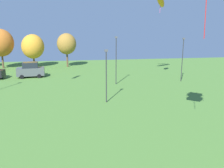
% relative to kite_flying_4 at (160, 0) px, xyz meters
% --- Properties ---
extents(kite_flying_4, '(2.81, 3.79, 2.85)m').
position_rel_kite_flying_4_xyz_m(kite_flying_4, '(0.00, 0.00, 0.00)').
color(kite_flying_4, orange).
extents(parked_car_second_from_left, '(4.47, 2.33, 2.52)m').
position_rel_kite_flying_4_xyz_m(parked_car_second_from_left, '(-19.52, 6.39, -10.57)').
color(parked_car_second_from_left, '#4C5156').
rests_on(parked_car_second_from_left, ground).
extents(light_post_0, '(0.36, 0.20, 6.85)m').
position_rel_kite_flying_4_xyz_m(light_post_0, '(-6.43, -0.56, -7.97)').
color(light_post_0, '#2D2D33').
rests_on(light_post_0, ground).
extents(light_post_1, '(0.36, 0.20, 5.84)m').
position_rel_kite_flying_4_xyz_m(light_post_1, '(-8.96, -8.83, -8.49)').
color(light_post_1, '#2D2D33').
rests_on(light_post_1, ground).
extents(light_post_2, '(0.36, 0.20, 6.58)m').
position_rel_kite_flying_4_xyz_m(light_post_2, '(3.75, -0.32, -8.11)').
color(light_post_2, '#2D2D33').
rests_on(light_post_2, ground).
extents(treeline_tree_1, '(4.93, 4.93, 7.79)m').
position_rel_kite_flying_4_xyz_m(treeline_tree_1, '(-26.59, 16.49, -6.73)').
color(treeline_tree_1, brown).
rests_on(treeline_tree_1, ground).
extents(treeline_tree_2, '(4.51, 4.51, 6.72)m').
position_rel_kite_flying_4_xyz_m(treeline_tree_2, '(-20.62, 17.06, -7.58)').
color(treeline_tree_2, brown).
rests_on(treeline_tree_2, ground).
extents(treeline_tree_3, '(3.92, 3.92, 6.91)m').
position_rel_kite_flying_4_xyz_m(treeline_tree_3, '(-13.79, 16.35, -7.07)').
color(treeline_tree_3, brown).
rests_on(treeline_tree_3, ground).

